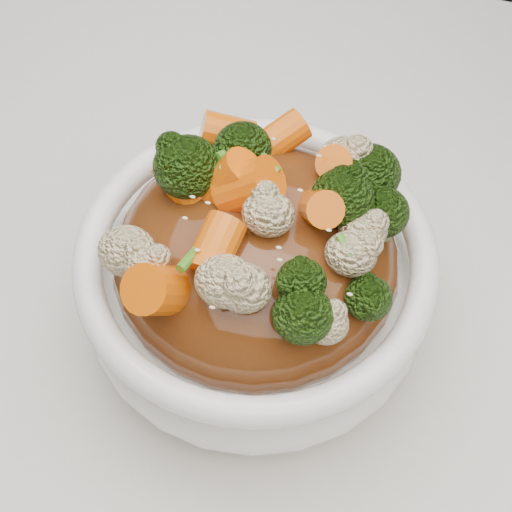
% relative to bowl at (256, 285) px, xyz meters
% --- Properties ---
extents(tablecloth, '(1.20, 0.80, 0.04)m').
position_rel_bowl_xyz_m(tablecloth, '(0.06, -0.04, -0.06)').
color(tablecloth, silver).
rests_on(tablecloth, dining_table).
extents(bowl, '(0.21, 0.21, 0.08)m').
position_rel_bowl_xyz_m(bowl, '(0.00, 0.00, 0.00)').
color(bowl, white).
rests_on(bowl, tablecloth).
extents(sauce_base, '(0.17, 0.17, 0.09)m').
position_rel_bowl_xyz_m(sauce_base, '(0.00, 0.00, 0.03)').
color(sauce_base, '#54280E').
rests_on(sauce_base, bowl).
extents(carrots, '(0.17, 0.17, 0.05)m').
position_rel_bowl_xyz_m(carrots, '(0.00, 0.00, 0.08)').
color(carrots, '#E66007').
rests_on(carrots, sauce_base).
extents(broccoli, '(0.17, 0.17, 0.04)m').
position_rel_bowl_xyz_m(broccoli, '(0.00, 0.00, 0.08)').
color(broccoli, black).
rests_on(broccoli, sauce_base).
extents(cauliflower, '(0.17, 0.17, 0.03)m').
position_rel_bowl_xyz_m(cauliflower, '(0.00, 0.00, 0.08)').
color(cauliflower, beige).
rests_on(cauliflower, sauce_base).
extents(scallions, '(0.13, 0.13, 0.02)m').
position_rel_bowl_xyz_m(scallions, '(0.00, 0.00, 0.08)').
color(scallions, '#3D781B').
rests_on(scallions, sauce_base).
extents(sesame_seeds, '(0.15, 0.15, 0.01)m').
position_rel_bowl_xyz_m(sesame_seeds, '(0.00, 0.00, 0.08)').
color(sesame_seeds, beige).
rests_on(sesame_seeds, sauce_base).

